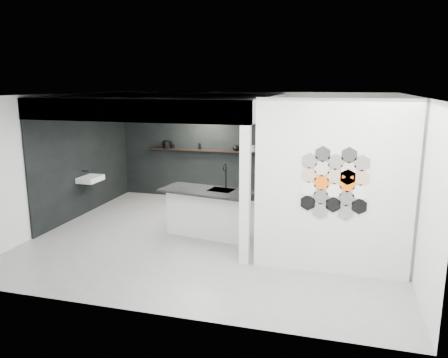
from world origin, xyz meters
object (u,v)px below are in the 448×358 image
(glass_vase, at_px, (253,149))
(glass_bowl, at_px, (253,150))
(kettle, at_px, (236,148))
(bottle_dark, at_px, (200,146))
(wall_basin, at_px, (90,179))
(stockpot, at_px, (167,144))
(kitchen_island, at_px, (208,212))
(utensil_cup, at_px, (173,146))
(partition_panel, at_px, (332,188))

(glass_vase, bearing_deg, glass_bowl, 0.00)
(kettle, height_order, bottle_dark, bottle_dark)
(wall_basin, xyz_separation_m, stockpot, (1.06, 2.07, 0.57))
(kitchen_island, height_order, utensil_cup, kitchen_island)
(kettle, distance_m, glass_vase, 0.44)
(glass_bowl, xyz_separation_m, glass_vase, (0.00, 0.00, 0.03))
(kitchen_island, relative_size, stockpot, 8.22)
(kitchen_island, relative_size, kettle, 11.55)
(stockpot, distance_m, glass_bowl, 2.33)
(wall_basin, bearing_deg, bottle_dark, 46.35)
(kettle, bearing_deg, utensil_cup, -158.18)
(partition_panel, distance_m, glass_vase, 4.39)
(glass_vase, xyz_separation_m, bottle_dark, (-1.42, 0.00, 0.00))
(partition_panel, height_order, glass_bowl, partition_panel)
(wall_basin, distance_m, kettle, 3.65)
(wall_basin, distance_m, glass_vase, 4.01)
(kitchen_island, bearing_deg, stockpot, 136.33)
(glass_vase, distance_m, bottle_dark, 1.42)
(partition_panel, xyz_separation_m, kitchen_island, (-2.42, 1.16, -0.91))
(kettle, xyz_separation_m, bottle_dark, (-0.98, 0.00, 0.01))
(partition_panel, bearing_deg, wall_basin, 161.77)
(kitchen_island, xyz_separation_m, stockpot, (-1.99, 2.70, 0.92))
(glass_bowl, distance_m, bottle_dark, 1.42)
(wall_basin, xyz_separation_m, glass_bowl, (3.39, 2.07, 0.52))
(utensil_cup, bearing_deg, glass_vase, 0.00)
(stockpot, relative_size, utensil_cup, 2.37)
(glass_bowl, bearing_deg, stockpot, 180.00)
(stockpot, bearing_deg, kitchen_island, -53.69)
(kitchen_island, height_order, glass_bowl, kitchen_island)
(kettle, bearing_deg, glass_vase, 21.82)
(wall_basin, height_order, stockpot, stockpot)
(partition_panel, relative_size, glass_vase, 18.05)
(partition_panel, height_order, kettle, partition_panel)
(partition_panel, distance_m, stockpot, 5.86)
(stockpot, relative_size, glass_vase, 1.51)
(kitchen_island, xyz_separation_m, utensil_cup, (-1.83, 2.70, 0.88))
(wall_basin, xyz_separation_m, kettle, (2.96, 2.07, 0.54))
(wall_basin, height_order, glass_bowl, glass_bowl)
(wall_basin, bearing_deg, glass_vase, 31.35)
(partition_panel, xyz_separation_m, glass_bowl, (-2.08, 3.87, -0.03))
(wall_basin, bearing_deg, stockpot, 62.75)
(kitchen_island, xyz_separation_m, glass_bowl, (0.34, 2.70, 0.88))
(stockpot, bearing_deg, utensil_cup, 0.00)
(kitchen_island, xyz_separation_m, kettle, (-0.09, 2.70, 0.90))
(stockpot, bearing_deg, glass_vase, 0.00)
(wall_basin, xyz_separation_m, glass_vase, (3.39, 2.07, 0.55))
(kitchen_island, distance_m, stockpot, 3.48)
(kettle, bearing_deg, bottle_dark, -158.18)
(stockpot, distance_m, glass_vase, 2.33)
(kettle, bearing_deg, wall_basin, -123.23)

